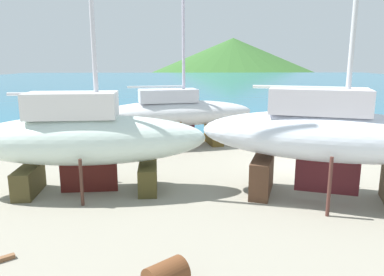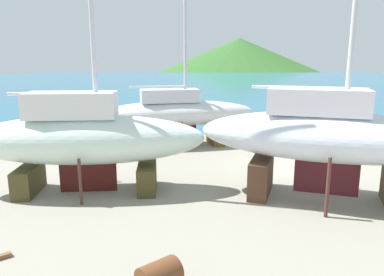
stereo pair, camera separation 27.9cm
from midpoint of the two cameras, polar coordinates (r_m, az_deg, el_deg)
The scene contains 10 objects.
ground_plane at distance 14.51m, azimuth 21.76°, elevation -9.19°, with size 49.36×49.36×0.00m, color gray.
sea_water at distance 83.65m, azimuth 2.07°, elevation 8.69°, with size 128.81×117.25×0.01m, color #246685.
headland_hill at distance 203.74m, azimuth 6.27°, elevation 10.67°, with size 155.09×155.09×32.24m, color #326028.
sailboat_mid_port at distance 13.92m, azimuth 19.94°, elevation 0.32°, with size 9.76×5.73×14.11m.
sailboat_large_starboard at distance 21.62m, azimuth -2.95°, elevation 4.02°, with size 9.57×4.22×16.12m.
sailboat_far_slipway at distance 14.47m, azimuth -16.75°, elevation -0.02°, with size 9.19×2.98×14.52m.
barrel_tipped_center at distance 8.77m, azimuth -5.05°, elevation -20.58°, with size 0.66×0.66×0.91m, color brown.
barrel_tipped_right at distance 20.12m, azimuth 17.56°, elevation -2.03°, with size 0.66×0.66×0.76m, color brown.
barrel_ochre at distance 21.71m, azimuth 21.58°, elevation -1.10°, with size 0.59×0.59×0.82m, color #2F2130.
timber_short_skew at distance 20.25m, azimuth -21.10°, elevation -2.89°, with size 1.26×0.18×0.19m, color #7F5C4A.
Camera 1 is at (-5.86, -16.99, 5.07)m, focal length 34.33 mm.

